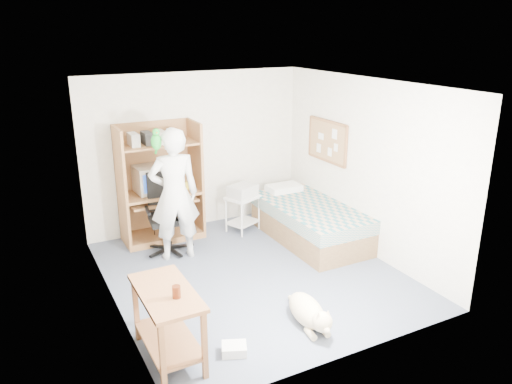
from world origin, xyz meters
TOP-DOWN VIEW (x-y plane):
  - floor at (0.00, 0.00)m, footprint 4.00×4.00m
  - wall_back at (0.00, 2.00)m, footprint 3.60×0.02m
  - wall_right at (1.80, 0.00)m, footprint 0.02×4.00m
  - wall_left at (-1.80, 0.00)m, footprint 0.02×4.00m
  - ceiling at (0.00, 0.00)m, footprint 3.60×4.00m
  - computer_hutch at (-0.70, 1.74)m, footprint 1.20×0.63m
  - bed at (1.30, 0.62)m, footprint 1.02×2.02m
  - side_desk at (-1.55, -1.20)m, footprint 0.50×1.00m
  - corkboard at (1.77, 0.90)m, footprint 0.04×0.94m
  - office_chair at (-0.76, 1.28)m, footprint 0.64×0.64m
  - person at (-0.72, 0.97)m, footprint 0.74×0.54m
  - parrot at (-0.92, 0.98)m, footprint 0.14×0.24m
  - dog at (-0.00, -1.36)m, footprint 0.39×0.97m
  - printer_cart at (0.54, 1.40)m, footprint 0.60×0.55m
  - printer at (0.54, 1.40)m, footprint 0.51×0.46m
  - crt_monitor at (-0.84, 1.75)m, footprint 0.44×0.47m
  - keyboard at (-0.67, 1.58)m, footprint 0.47×0.23m
  - pencil_cup at (-0.31, 1.65)m, footprint 0.08×0.08m
  - drink_glass at (-1.50, -1.37)m, footprint 0.08×0.08m
  - floor_box_a at (-0.96, -1.44)m, footprint 0.31×0.28m
  - floor_box_b at (-1.46, -1.31)m, footprint 0.19×0.23m

SIDE VIEW (x-z plane):
  - floor at x=0.00m, z-range 0.00..0.00m
  - floor_box_b at x=-1.46m, z-range 0.00..0.08m
  - floor_box_a at x=-0.96m, z-range 0.00..0.10m
  - dog at x=0.00m, z-range -0.02..0.34m
  - bed at x=1.30m, z-range -0.04..0.62m
  - printer_cart at x=0.54m, z-range 0.10..0.68m
  - office_chair at x=-0.76m, z-range -0.16..0.97m
  - side_desk at x=-1.55m, z-range 0.12..0.87m
  - keyboard at x=-0.67m, z-range 0.66..0.69m
  - printer at x=0.54m, z-range 0.59..0.77m
  - drink_glass at x=-1.50m, z-range 0.75..0.87m
  - pencil_cup at x=-0.31m, z-range 0.76..0.88m
  - computer_hutch at x=-0.70m, z-range -0.08..1.72m
  - person at x=-0.72m, z-range 0.00..1.88m
  - crt_monitor at x=-0.84m, z-range 0.77..1.17m
  - wall_back at x=0.00m, z-range 0.00..2.50m
  - wall_right at x=1.80m, z-range 0.00..2.50m
  - wall_left at x=-1.80m, z-range 0.00..2.50m
  - corkboard at x=1.77m, z-range 1.12..1.78m
  - parrot at x=-0.92m, z-range 1.53..1.91m
  - ceiling at x=0.00m, z-range 2.49..2.51m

